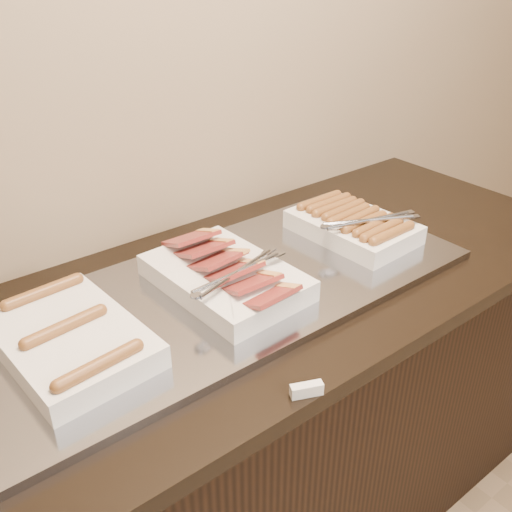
{
  "coord_description": "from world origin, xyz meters",
  "views": [
    {
      "loc": [
        -0.64,
        1.22,
        1.62
      ],
      "look_at": [
        0.08,
        2.13,
        0.97
      ],
      "focal_mm": 40.0,
      "sensor_mm": 36.0,
      "label": 1
    }
  ],
  "objects_px": {
    "counter": "(233,432)",
    "dish_left": "(69,338)",
    "warming_tray": "(222,292)",
    "dish_right": "(354,224)",
    "dish_center": "(226,276)"
  },
  "relations": [
    {
      "from": "counter",
      "to": "dish_center",
      "type": "bearing_deg",
      "value": -156.11
    },
    {
      "from": "counter",
      "to": "dish_right",
      "type": "bearing_deg",
      "value": -0.66
    },
    {
      "from": "counter",
      "to": "dish_left",
      "type": "height_order",
      "value": "dish_left"
    },
    {
      "from": "counter",
      "to": "warming_tray",
      "type": "height_order",
      "value": "warming_tray"
    },
    {
      "from": "dish_left",
      "to": "dish_center",
      "type": "xyz_separation_m",
      "value": [
        0.37,
        -0.0,
        0.0
      ]
    },
    {
      "from": "dish_right",
      "to": "dish_left",
      "type": "bearing_deg",
      "value": 176.94
    },
    {
      "from": "dish_left",
      "to": "dish_center",
      "type": "height_order",
      "value": "dish_center"
    },
    {
      "from": "dish_left",
      "to": "dish_right",
      "type": "distance_m",
      "value": 0.78
    },
    {
      "from": "counter",
      "to": "dish_left",
      "type": "relative_size",
      "value": 5.68
    },
    {
      "from": "warming_tray",
      "to": "counter",
      "type": "bearing_deg",
      "value": 0.0
    },
    {
      "from": "counter",
      "to": "warming_tray",
      "type": "relative_size",
      "value": 1.72
    },
    {
      "from": "warming_tray",
      "to": "dish_center",
      "type": "xyz_separation_m",
      "value": [
        0.01,
        -0.0,
        0.04
      ]
    },
    {
      "from": "counter",
      "to": "dish_right",
      "type": "xyz_separation_m",
      "value": [
        0.41,
        -0.0,
        0.5
      ]
    },
    {
      "from": "counter",
      "to": "dish_right",
      "type": "distance_m",
      "value": 0.65
    },
    {
      "from": "counter",
      "to": "dish_right",
      "type": "relative_size",
      "value": 6.3
    }
  ]
}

